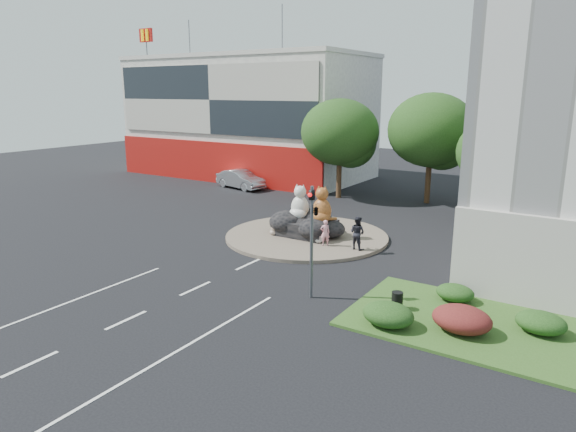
# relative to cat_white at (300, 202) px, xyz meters

# --- Properties ---
(ground) EXTENTS (120.00, 120.00, 0.00)m
(ground) POSITION_rel_cat_white_xyz_m (0.55, -10.11, -2.21)
(ground) COLOR black
(ground) RESTS_ON ground
(roundabout_island) EXTENTS (10.00, 10.00, 0.20)m
(roundabout_island) POSITION_rel_cat_white_xyz_m (0.55, -0.11, -2.11)
(roundabout_island) COLOR brown
(roundabout_island) RESTS_ON ground
(rock_plinth) EXTENTS (3.20, 2.60, 0.90)m
(rock_plinth) POSITION_rel_cat_white_xyz_m (0.55, -0.11, -1.56)
(rock_plinth) COLOR black
(rock_plinth) RESTS_ON roundabout_island
(shophouse_block) EXTENTS (25.20, 12.30, 17.40)m
(shophouse_block) POSITION_rel_cat_white_xyz_m (-17.45, 17.80, 3.98)
(shophouse_block) COLOR silver
(shophouse_block) RESTS_ON ground
(grass_verge) EXTENTS (10.00, 6.00, 0.12)m
(grass_verge) POSITION_rel_cat_white_xyz_m (12.55, -7.11, -2.15)
(grass_verge) COLOR #294818
(grass_verge) RESTS_ON ground
(tree_left) EXTENTS (6.46, 6.46, 8.27)m
(tree_left) POSITION_rel_cat_white_xyz_m (-3.38, 11.95, 3.04)
(tree_left) COLOR #382314
(tree_left) RESTS_ON ground
(tree_mid) EXTENTS (6.84, 6.84, 8.76)m
(tree_mid) POSITION_rel_cat_white_xyz_m (3.62, 13.95, 3.35)
(tree_mid) COLOR #382314
(tree_mid) RESTS_ON ground
(tree_right) EXTENTS (5.70, 5.70, 7.30)m
(tree_right) POSITION_rel_cat_white_xyz_m (9.62, 9.95, 2.42)
(tree_right) COLOR #382314
(tree_right) RESTS_ON ground
(hedge_near_green) EXTENTS (2.00, 1.60, 0.90)m
(hedge_near_green) POSITION_rel_cat_white_xyz_m (9.55, -9.11, -1.64)
(hedge_near_green) COLOR #173410
(hedge_near_green) RESTS_ON grass_verge
(hedge_red) EXTENTS (2.20, 1.76, 0.99)m
(hedge_red) POSITION_rel_cat_white_xyz_m (12.05, -8.11, -1.59)
(hedge_red) COLOR #4C1415
(hedge_red) RESTS_ON grass_verge
(hedge_mid_green) EXTENTS (1.80, 1.44, 0.81)m
(hedge_mid_green) POSITION_rel_cat_white_xyz_m (14.55, -6.61, -1.68)
(hedge_mid_green) COLOR #173410
(hedge_mid_green) RESTS_ON grass_verge
(hedge_back_green) EXTENTS (1.60, 1.28, 0.72)m
(hedge_back_green) POSITION_rel_cat_white_xyz_m (11.05, -5.31, -1.73)
(hedge_back_green) COLOR #173410
(hedge_back_green) RESTS_ON grass_verge
(traffic_light) EXTENTS (0.44, 1.24, 5.00)m
(traffic_light) POSITION_rel_cat_white_xyz_m (5.65, -8.11, 1.42)
(traffic_light) COLOR #595B60
(traffic_light) RESTS_ON ground
(street_lamp) EXTENTS (2.34, 0.22, 8.06)m
(street_lamp) POSITION_rel_cat_white_xyz_m (13.37, -2.11, 2.35)
(street_lamp) COLOR #595B60
(street_lamp) RESTS_ON ground
(cat_white) EXTENTS (1.47, 1.32, 2.21)m
(cat_white) POSITION_rel_cat_white_xyz_m (0.00, 0.00, 0.00)
(cat_white) COLOR beige
(cat_white) RESTS_ON rock_plinth
(cat_tabby) EXTENTS (1.44, 1.26, 2.29)m
(cat_tabby) POSITION_rel_cat_white_xyz_m (1.61, -0.12, 0.04)
(cat_tabby) COLOR #C55329
(cat_tabby) RESTS_ON rock_plinth
(kitten_calico) EXTENTS (0.79, 0.79, 1.00)m
(kitten_calico) POSITION_rel_cat_white_xyz_m (-1.12, -1.21, -1.51)
(kitten_calico) COLOR white
(kitten_calico) RESTS_ON roundabout_island
(kitten_white) EXTENTS (0.63, 0.61, 0.81)m
(kitten_white) POSITION_rel_cat_white_xyz_m (2.06, -1.20, -1.60)
(kitten_white) COLOR beige
(kitten_white) RESTS_ON roundabout_island
(pedestrian_pink) EXTENTS (0.65, 0.64, 1.51)m
(pedestrian_pink) POSITION_rel_cat_white_xyz_m (2.60, -1.48, -1.25)
(pedestrian_pink) COLOR pink
(pedestrian_pink) RESTS_ON roundabout_island
(pedestrian_dark) EXTENTS (1.02, 0.86, 1.89)m
(pedestrian_dark) POSITION_rel_cat_white_xyz_m (4.45, -1.11, -1.06)
(pedestrian_dark) COLOR black
(pedestrian_dark) RESTS_ON roundabout_island
(parked_car) EXTENTS (5.47, 2.82, 1.72)m
(parked_car) POSITION_rel_cat_white_xyz_m (-13.02, 10.68, -1.35)
(parked_car) COLOR #A6A9AE
(parked_car) RESTS_ON ground
(litter_bin) EXTENTS (0.52, 0.52, 0.73)m
(litter_bin) POSITION_rel_cat_white_xyz_m (9.28, -7.45, -1.72)
(litter_bin) COLOR black
(litter_bin) RESTS_ON grass_verge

